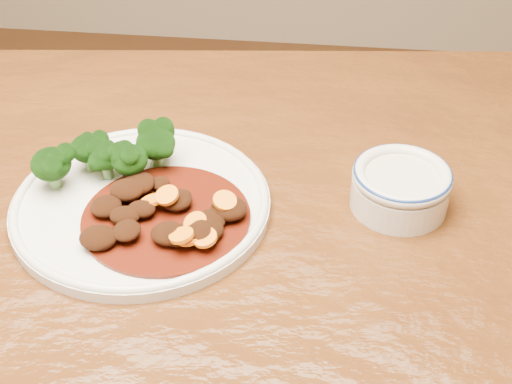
# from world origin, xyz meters

# --- Properties ---
(dining_table) EXTENTS (1.59, 1.05, 0.75)m
(dining_table) POSITION_xyz_m (0.00, 0.00, 0.67)
(dining_table) COLOR #4F2A0E
(dining_table) RESTS_ON ground
(dinner_plate) EXTENTS (0.29, 0.29, 0.02)m
(dinner_plate) POSITION_xyz_m (0.03, 0.06, 0.76)
(dinner_plate) COLOR silver
(dinner_plate) RESTS_ON dining_table
(broccoli_florets) EXTENTS (0.15, 0.10, 0.05)m
(broccoli_florets) POSITION_xyz_m (-0.01, 0.11, 0.79)
(broccoli_florets) COLOR #669E52
(broccoli_florets) RESTS_ON dinner_plate
(mince_stew) EXTENTS (0.18, 0.18, 0.03)m
(mince_stew) POSITION_xyz_m (0.07, 0.03, 0.77)
(mince_stew) COLOR #451107
(mince_stew) RESTS_ON dinner_plate
(dip_bowl) EXTENTS (0.11, 0.11, 0.05)m
(dip_bowl) POSITION_xyz_m (0.32, 0.10, 0.78)
(dip_bowl) COLOR beige
(dip_bowl) RESTS_ON dining_table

